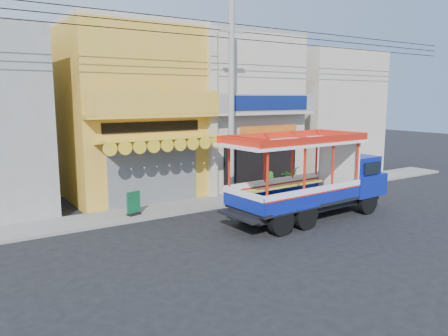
% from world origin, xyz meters
% --- Properties ---
extents(ground, '(90.00, 90.00, 0.00)m').
position_xyz_m(ground, '(0.00, 0.00, 0.00)').
color(ground, black).
rests_on(ground, ground).
extents(sidewalk, '(30.00, 2.00, 0.12)m').
position_xyz_m(sidewalk, '(0.00, 4.00, 0.06)').
color(sidewalk, slate).
rests_on(sidewalk, ground).
extents(shophouse_left, '(6.00, 7.50, 8.24)m').
position_xyz_m(shophouse_left, '(-4.00, 7.96, 4.11)').
color(shophouse_left, gold).
rests_on(shophouse_left, ground).
extents(shophouse_right, '(6.00, 6.75, 8.24)m').
position_xyz_m(shophouse_right, '(2.00, 7.96, 4.11)').
color(shophouse_right, '#B5A694').
rests_on(shophouse_right, ground).
extents(party_pilaster, '(0.35, 0.30, 8.00)m').
position_xyz_m(party_pilaster, '(-1.00, 4.85, 4.00)').
color(party_pilaster, '#B5A694').
rests_on(party_pilaster, ground).
extents(filler_building_right, '(6.00, 6.00, 7.60)m').
position_xyz_m(filler_building_right, '(9.00, 8.00, 3.80)').
color(filler_building_right, '#B5A694').
rests_on(filler_building_right, ground).
extents(utility_pole, '(28.00, 0.26, 9.00)m').
position_xyz_m(utility_pole, '(-0.85, 3.30, 5.03)').
color(utility_pole, gray).
rests_on(utility_pole, ground).
extents(songthaew_truck, '(7.48, 2.80, 3.44)m').
position_xyz_m(songthaew_truck, '(0.90, -0.19, 1.66)').
color(songthaew_truck, black).
rests_on(songthaew_truck, ground).
extents(green_sign, '(0.62, 0.42, 0.96)m').
position_xyz_m(green_sign, '(-5.49, 3.68, 0.52)').
color(green_sign, black).
rests_on(green_sign, sidewalk).
extents(potted_plant_a, '(1.26, 1.21, 1.09)m').
position_xyz_m(potted_plant_a, '(3.49, 4.41, 0.67)').
color(potted_plant_a, '#1E621C').
rests_on(potted_plant_a, sidewalk).
extents(potted_plant_b, '(0.70, 0.70, 1.00)m').
position_xyz_m(potted_plant_b, '(2.09, 4.23, 0.62)').
color(potted_plant_b, '#1E621C').
rests_on(potted_plant_b, sidewalk).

